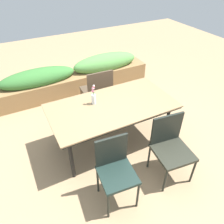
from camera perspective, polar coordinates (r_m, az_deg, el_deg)
ground_plane at (r=3.59m, az=-0.11°, el=-9.02°), size 12.00×12.00×0.00m
dining_table at (r=3.22m, az=0.00°, el=1.01°), size 1.84×0.98×0.74m
chair_far_side at (r=4.02m, az=-3.74°, el=5.87°), size 0.52×0.52×0.93m
chair_near_right at (r=3.01m, az=14.96°, el=-8.25°), size 0.52×0.52×0.89m
chair_near_left at (r=2.64m, az=0.82°, el=-14.26°), size 0.45×0.45×0.90m
flower_vase at (r=3.17m, az=-4.84°, el=4.00°), size 0.06×0.06×0.31m
planter_box at (r=4.90m, az=-9.57°, el=9.06°), size 3.36×0.54×0.71m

